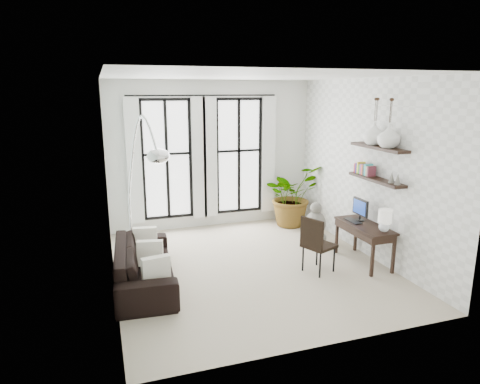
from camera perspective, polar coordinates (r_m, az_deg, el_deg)
name	(u,v)px	position (r m, az deg, el deg)	size (l,w,h in m)	color
floor	(250,267)	(7.53, 1.35, -9.92)	(5.00, 5.00, 0.00)	#B4A68F
ceiling	(251,76)	(6.92, 1.51, 15.21)	(5.00, 5.00, 0.00)	white
wall_left	(108,186)	(6.66, -17.14, 0.81)	(5.00, 5.00, 0.00)	#A6B9B1
wall_right	(368,169)	(8.08, 16.65, 3.00)	(5.00, 5.00, 0.00)	white
wall_back	(212,155)	(9.41, -3.72, 4.94)	(4.50, 4.50, 0.00)	white
windows	(204,158)	(9.30, -4.81, 4.57)	(3.26, 0.13, 2.65)	white
wall_shelves	(376,166)	(7.64, 17.64, 3.32)	(0.25, 1.30, 0.60)	black
sofa	(144,264)	(6.97, -12.65, -9.36)	(2.22, 0.87, 0.65)	black
throw_pillows	(150,253)	(6.91, -11.89, -7.94)	(0.40, 1.52, 0.40)	white
plant	(292,195)	(9.65, 6.88, -0.42)	(1.24, 1.08, 1.38)	#2D7228
desk	(367,227)	(7.72, 16.52, -4.53)	(0.51, 1.20, 1.10)	black
desk_chair	(316,242)	(7.21, 10.08, -6.52)	(0.60, 0.60, 0.97)	black
arc_lamp	(141,152)	(7.12, -13.02, 5.18)	(0.77, 1.50, 2.61)	silver
buddha	(315,226)	(8.70, 10.00, -4.43)	(0.46, 0.46, 0.83)	gray
vase_a	(389,136)	(7.34, 19.25, 7.06)	(0.37, 0.37, 0.38)	white
vase_b	(374,134)	(7.66, 17.44, 7.43)	(0.37, 0.37, 0.38)	white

